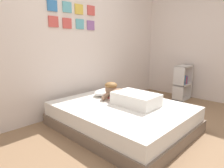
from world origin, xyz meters
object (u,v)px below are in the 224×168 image
Objects in this scene: person_lying at (128,96)px; bookshelf at (182,82)px; coffee_cup at (110,96)px; cell_phone at (143,105)px; pillow at (107,92)px; bed at (121,116)px.

person_lying is 1.23× the size of bookshelf.
cell_phone is (0.08, -0.59, -0.03)m from coffee_cup.
bookshelf is at bearing 7.36° from cell_phone.
bookshelf is at bearing -16.78° from pillow.
coffee_cup is 0.89× the size of cell_phone.
coffee_cup is 0.60m from cell_phone.
pillow is at bearing 163.22° from bookshelf.
bed is 3.68× the size of pillow.
coffee_cup is 0.17× the size of bookshelf.
cell_phone is at bearing -91.69° from pillow.
bed is 13.68× the size of cell_phone.
coffee_cup is (0.13, 0.36, 0.22)m from bed.
person_lying is at bearing -90.11° from coffee_cup.
person_lying is at bearing -100.57° from pillow.
cell_phone is at bearing -82.22° from coffee_cup.
pillow is at bearing 79.43° from person_lying.
person_lying is at bearing -179.38° from bookshelf.
person_lying is 0.25m from cell_phone.
coffee_cup is (0.00, 0.38, -0.07)m from person_lying.
pillow is 3.71× the size of cell_phone.
pillow is 1.87m from bookshelf.
pillow is 0.57× the size of person_lying.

